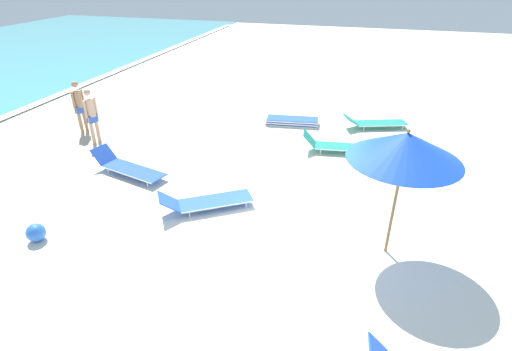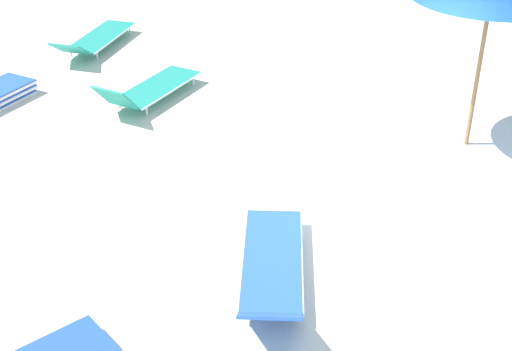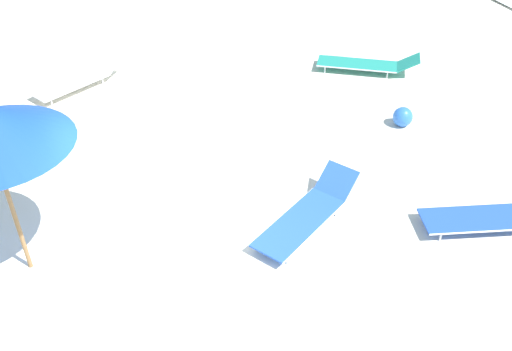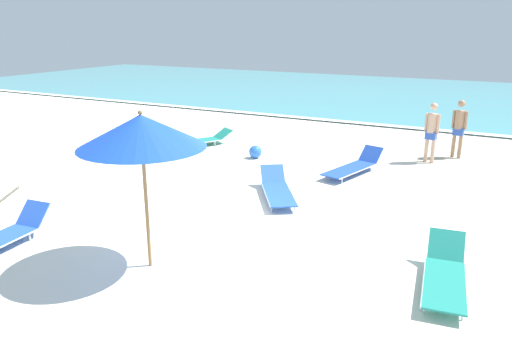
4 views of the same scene
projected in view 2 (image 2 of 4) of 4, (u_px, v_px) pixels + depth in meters
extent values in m
cube|color=silver|center=(351.00, 204.00, 8.69)|extent=(60.00, 60.00, 0.16)
cylinder|color=olive|center=(479.00, 65.00, 9.28)|extent=(0.06, 0.06, 2.33)
cube|color=#1E8475|center=(157.00, 87.00, 11.15)|extent=(0.80, 1.71, 0.03)
cylinder|color=silver|center=(173.00, 90.00, 11.03)|extent=(0.24, 1.64, 0.03)
cylinder|color=silver|center=(142.00, 83.00, 11.27)|extent=(0.24, 1.64, 0.03)
cube|color=#1E8475|center=(116.00, 98.00, 10.28)|extent=(0.62, 0.46, 0.43)
cylinder|color=silver|center=(193.00, 81.00, 11.58)|extent=(0.03, 0.03, 0.16)
cylinder|color=silver|center=(168.00, 75.00, 11.79)|extent=(0.03, 0.03, 0.16)
cylinder|color=silver|center=(147.00, 111.00, 10.61)|extent=(0.03, 0.03, 0.16)
cylinder|color=silver|center=(119.00, 104.00, 10.82)|extent=(0.03, 0.03, 0.16)
cube|color=blue|center=(272.00, 258.00, 7.34)|extent=(1.45, 1.77, 0.03)
cylinder|color=silver|center=(302.00, 258.00, 7.33)|extent=(0.98, 1.46, 0.03)
cylinder|color=silver|center=(243.00, 257.00, 7.35)|extent=(0.98, 1.46, 0.03)
cube|color=blue|center=(270.00, 316.00, 6.32)|extent=(0.73, 0.70, 0.36)
cylinder|color=silver|center=(296.00, 229.00, 7.95)|extent=(0.03, 0.03, 0.16)
cylinder|color=silver|center=(251.00, 228.00, 7.97)|extent=(0.03, 0.03, 0.16)
cylinder|color=silver|center=(298.00, 309.00, 6.79)|extent=(0.03, 0.03, 0.16)
cylinder|color=silver|center=(244.00, 308.00, 6.81)|extent=(0.03, 0.03, 0.16)
cube|color=#1E8475|center=(101.00, 36.00, 13.16)|extent=(1.16, 1.85, 0.03)
cylinder|color=silver|center=(116.00, 38.00, 13.08)|extent=(0.62, 1.66, 0.03)
cylinder|color=silver|center=(86.00, 35.00, 13.23)|extent=(0.62, 1.66, 0.03)
cube|color=#1E8475|center=(71.00, 49.00, 12.16)|extent=(0.70, 0.64, 0.33)
cylinder|color=silver|center=(130.00, 31.00, 13.71)|extent=(0.03, 0.03, 0.16)
cylinder|color=silver|center=(106.00, 29.00, 13.83)|extent=(0.03, 0.03, 0.16)
cylinder|color=silver|center=(97.00, 56.00, 12.58)|extent=(0.03, 0.03, 0.16)
cylinder|color=silver|center=(71.00, 53.00, 12.70)|extent=(0.03, 0.03, 0.16)
cylinder|color=silver|center=(72.00, 336.00, 6.48)|extent=(0.03, 0.03, 0.16)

